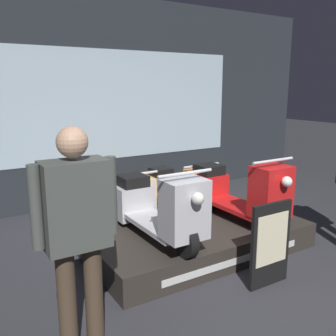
% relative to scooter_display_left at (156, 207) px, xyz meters
% --- Properties ---
extents(ground_plane, '(30.00, 30.00, 0.00)m').
position_rel_scooter_display_left_xyz_m(ground_plane, '(0.55, -1.04, -0.61)').
color(ground_plane, '#2D2D33').
extents(shop_wall_back, '(8.06, 0.09, 3.20)m').
position_rel_scooter_display_left_xyz_m(shop_wall_back, '(0.55, 2.36, 0.98)').
color(shop_wall_back, '#23282D').
rests_on(shop_wall_back, ground_plane).
extents(display_platform, '(2.47, 1.29, 0.28)m').
position_rel_scooter_display_left_xyz_m(display_platform, '(0.56, 0.01, -0.47)').
color(display_platform, '#2D2823').
rests_on(display_platform, ground_plane).
extents(scooter_display_left, '(0.57, 1.53, 0.81)m').
position_rel_scooter_display_left_xyz_m(scooter_display_left, '(0.00, 0.00, 0.00)').
color(scooter_display_left, black).
rests_on(scooter_display_left, display_platform).
extents(scooter_display_right, '(0.57, 1.53, 0.81)m').
position_rel_scooter_display_left_xyz_m(scooter_display_right, '(1.11, 0.00, 0.00)').
color(scooter_display_right, black).
rests_on(scooter_display_right, display_platform).
extents(scooter_backrow_0, '(0.57, 1.53, 0.81)m').
position_rel_scooter_display_left_xyz_m(scooter_backrow_0, '(0.16, 1.28, -0.28)').
color(scooter_backrow_0, black).
rests_on(scooter_backrow_0, ground_plane).
extents(scooter_backrow_1, '(0.57, 1.53, 0.81)m').
position_rel_scooter_display_left_xyz_m(scooter_backrow_1, '(1.14, 1.28, -0.28)').
color(scooter_backrow_1, black).
rests_on(scooter_backrow_1, ground_plane).
extents(person_left_browsing, '(0.59, 0.24, 1.59)m').
position_rel_scooter_display_left_xyz_m(person_left_browsing, '(-1.11, -0.87, 0.32)').
color(person_left_browsing, '#473828').
rests_on(person_left_browsing, ground_plane).
extents(price_sign_board, '(0.47, 0.04, 0.81)m').
position_rel_scooter_display_left_xyz_m(price_sign_board, '(0.67, -0.97, -0.20)').
color(price_sign_board, black).
rests_on(price_sign_board, ground_plane).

